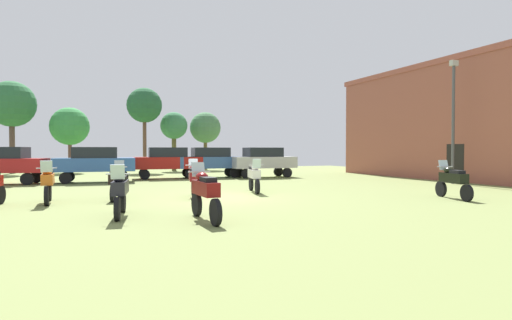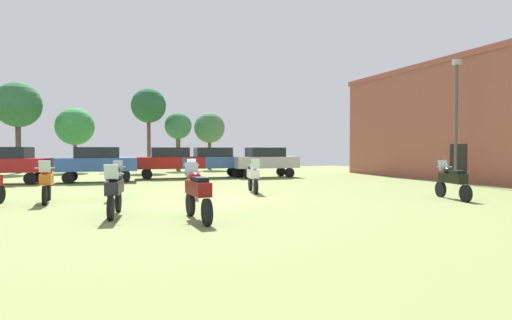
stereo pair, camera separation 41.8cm
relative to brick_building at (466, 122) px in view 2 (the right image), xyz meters
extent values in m
cube|color=olive|center=(-18.00, -4.29, -3.68)|extent=(44.00, 52.00, 0.02)
cube|color=#985041|center=(0.00, 0.00, -0.18)|extent=(6.00, 17.12, 7.01)
cube|color=#9B4F42|center=(0.00, 0.00, 3.50)|extent=(6.12, 17.46, 0.35)
cube|color=black|center=(-2.97, -2.14, -2.59)|extent=(0.08, 1.20, 2.20)
cylinder|color=black|center=(-23.77, -4.37, -3.34)|extent=(0.13, 0.66, 0.66)
cylinder|color=black|center=(-23.80, -2.85, -3.34)|extent=(0.13, 0.66, 0.66)
cube|color=#CC621C|center=(-23.79, -3.61, -2.83)|extent=(0.38, 1.30, 0.36)
ellipsoid|color=#CC621C|center=(-23.78, -3.90, -2.55)|extent=(0.33, 0.49, 0.24)
cube|color=black|center=(-23.79, -3.39, -2.59)|extent=(0.31, 0.57, 0.12)
cube|color=silver|center=(-23.78, -4.22, -2.37)|extent=(0.36, 0.16, 0.39)
cylinder|color=#B7B7BC|center=(-23.78, -4.13, -2.43)|extent=(0.62, 0.05, 0.04)
cylinder|color=black|center=(-21.82, -8.30, -3.35)|extent=(0.22, 0.64, 0.63)
cylinder|color=black|center=(-21.56, -6.78, -3.35)|extent=(0.22, 0.64, 0.63)
cube|color=black|center=(-21.69, -7.54, -2.86)|extent=(0.58, 1.35, 0.36)
ellipsoid|color=black|center=(-21.74, -7.83, -2.58)|extent=(0.40, 0.53, 0.24)
cube|color=black|center=(-21.65, -7.31, -2.62)|extent=(0.39, 0.60, 0.12)
cube|color=silver|center=(-21.80, -8.15, -2.40)|extent=(0.38, 0.21, 0.39)
cylinder|color=#B7B7BC|center=(-21.78, -8.05, -2.46)|extent=(0.62, 0.14, 0.04)
cylinder|color=black|center=(-19.73, -8.30, -3.33)|extent=(0.14, 0.67, 0.67)
cylinder|color=black|center=(-19.68, -9.93, -3.33)|extent=(0.14, 0.67, 0.67)
cube|color=maroon|center=(-19.70, -9.12, -2.82)|extent=(0.40, 1.40, 0.36)
ellipsoid|color=maroon|center=(-19.71, -8.80, -2.54)|extent=(0.33, 0.49, 0.24)
cube|color=black|center=(-19.69, -9.36, -2.58)|extent=(0.32, 0.57, 0.12)
cube|color=silver|center=(-19.72, -8.46, -2.36)|extent=(0.36, 0.16, 0.39)
cylinder|color=#B7B7BC|center=(-19.72, -8.56, -2.42)|extent=(0.62, 0.06, 0.04)
cylinder|color=black|center=(-9.64, -7.35, -3.36)|extent=(0.27, 0.62, 0.61)
cylinder|color=black|center=(-10.04, -8.87, -3.36)|extent=(0.27, 0.62, 0.61)
cube|color=black|center=(-9.84, -8.11, -2.88)|extent=(0.69, 1.38, 0.36)
ellipsoid|color=black|center=(-9.77, -7.82, -2.60)|extent=(0.43, 0.55, 0.24)
cube|color=black|center=(-9.90, -8.33, -2.64)|extent=(0.43, 0.62, 0.12)
cube|color=silver|center=(-9.68, -7.49, -2.42)|extent=(0.39, 0.24, 0.39)
cylinder|color=#B7B7BC|center=(-9.71, -7.59, -2.48)|extent=(0.61, 0.19, 0.04)
cylinder|color=black|center=(-21.35, -2.66, -3.36)|extent=(0.25, 0.62, 0.61)
cylinder|color=black|center=(-21.70, -4.25, -3.36)|extent=(0.25, 0.62, 0.61)
cube|color=black|center=(-21.53, -3.46, -2.88)|extent=(0.65, 1.43, 0.36)
ellipsoid|color=black|center=(-21.46, -3.15, -2.60)|extent=(0.42, 0.54, 0.24)
cube|color=black|center=(-21.58, -3.69, -2.64)|extent=(0.41, 0.61, 0.12)
cube|color=silver|center=(-21.39, -2.81, -2.42)|extent=(0.38, 0.23, 0.39)
cylinder|color=#B7B7BC|center=(-21.41, -2.92, -2.48)|extent=(0.61, 0.17, 0.04)
cylinder|color=black|center=(-15.98, -3.73, -3.35)|extent=(0.25, 0.64, 0.63)
cylinder|color=black|center=(-15.66, -2.22, -3.35)|extent=(0.25, 0.64, 0.63)
cube|color=silver|center=(-15.82, -2.98, -2.86)|extent=(0.62, 1.35, 0.36)
ellipsoid|color=silver|center=(-15.88, -3.26, -2.58)|extent=(0.41, 0.54, 0.24)
cube|color=black|center=(-15.77, -2.75, -2.62)|extent=(0.41, 0.61, 0.12)
cube|color=silver|center=(-15.95, -3.58, -2.40)|extent=(0.38, 0.22, 0.39)
cylinder|color=#B7B7BC|center=(-15.93, -3.49, -2.46)|extent=(0.61, 0.16, 0.04)
cylinder|color=black|center=(-18.59, -3.25, -3.34)|extent=(0.24, 0.67, 0.66)
cylinder|color=black|center=(-18.86, -4.69, -3.34)|extent=(0.24, 0.67, 0.66)
cube|color=maroon|center=(-18.72, -3.97, -2.83)|extent=(0.58, 1.29, 0.36)
ellipsoid|color=maroon|center=(-18.67, -3.69, -2.55)|extent=(0.40, 0.53, 0.24)
cube|color=black|center=(-18.77, -4.18, -2.59)|extent=(0.40, 0.61, 0.12)
cube|color=silver|center=(-18.62, -3.39, -2.37)|extent=(0.38, 0.22, 0.39)
cylinder|color=#B7B7BC|center=(-18.63, -3.48, -2.43)|extent=(0.62, 0.15, 0.04)
cylinder|color=black|center=(-13.07, 5.09, -3.35)|extent=(0.65, 0.24, 0.64)
cylinder|color=black|center=(-13.04, 6.53, -3.35)|extent=(0.65, 0.24, 0.64)
cylinder|color=black|center=(-10.15, 5.01, -3.35)|extent=(0.65, 0.24, 0.64)
cylinder|color=black|center=(-10.11, 6.45, -3.35)|extent=(0.65, 0.24, 0.64)
cube|color=#B3B1B3|center=(-11.59, 5.77, -2.65)|extent=(4.34, 1.90, 0.75)
cube|color=black|center=(-11.59, 5.77, -1.97)|extent=(2.40, 1.64, 0.61)
cylinder|color=black|center=(-25.43, 4.96, -3.35)|extent=(0.67, 0.34, 0.64)
cylinder|color=black|center=(-25.14, 6.37, -3.35)|extent=(0.67, 0.34, 0.64)
cube|color=#A2191B|center=(-26.72, 5.96, -2.65)|extent=(4.57, 2.63, 0.75)
cube|color=black|center=(-26.72, 5.96, -1.97)|extent=(2.63, 2.03, 0.61)
cylinder|color=black|center=(-16.41, 6.27, -3.35)|extent=(0.65, 0.26, 0.64)
cylinder|color=black|center=(-16.32, 7.71, -3.35)|extent=(0.65, 0.26, 0.64)
cylinder|color=black|center=(-13.49, 6.09, -3.35)|extent=(0.65, 0.26, 0.64)
cylinder|color=black|center=(-13.40, 7.53, -3.35)|extent=(0.65, 0.26, 0.64)
cube|color=#355992|center=(-14.91, 6.90, -2.65)|extent=(4.40, 2.07, 0.75)
cube|color=black|center=(-14.91, 6.90, -1.97)|extent=(2.46, 1.73, 0.61)
cylinder|color=black|center=(-23.60, 4.88, -3.35)|extent=(0.65, 0.27, 0.64)
cylinder|color=black|center=(-23.50, 6.32, -3.35)|extent=(0.65, 0.27, 0.64)
cylinder|color=black|center=(-20.69, 4.67, -3.35)|extent=(0.65, 0.27, 0.64)
cylinder|color=black|center=(-20.58, 6.11, -3.35)|extent=(0.65, 0.27, 0.64)
cube|color=#2F579D|center=(-22.09, 5.49, -2.65)|extent=(4.42, 2.11, 0.75)
cube|color=black|center=(-22.09, 5.49, -1.97)|extent=(2.47, 1.75, 0.61)
cylinder|color=black|center=(-19.24, 6.51, -3.35)|extent=(0.66, 0.27, 0.64)
cylinder|color=black|center=(-19.11, 7.95, -3.35)|extent=(0.66, 0.27, 0.64)
cylinder|color=black|center=(-16.32, 6.26, -3.35)|extent=(0.66, 0.27, 0.64)
cylinder|color=black|center=(-16.20, 7.69, -3.35)|extent=(0.66, 0.27, 0.64)
cube|color=#A01712|center=(-17.72, 7.10, -2.65)|extent=(4.44, 2.17, 0.75)
cube|color=black|center=(-17.72, 7.10, -1.97)|extent=(2.49, 1.78, 0.61)
cylinder|color=brown|center=(-23.80, 17.48, -2.12)|extent=(0.29, 0.29, 3.09)
sphere|color=#368B43|center=(-23.80, 17.48, 0.12)|extent=(3.08, 3.08, 3.08)
cylinder|color=#503B34|center=(-27.90, 17.34, -1.36)|extent=(0.40, 0.40, 4.62)
sphere|color=#2B6739|center=(-27.90, 17.34, 1.75)|extent=(3.56, 3.56, 3.56)
cylinder|color=brown|center=(-17.99, 16.15, -1.19)|extent=(0.31, 0.31, 4.96)
sphere|color=#245A33|center=(-17.99, 16.15, 1.95)|extent=(2.93, 2.93, 2.93)
cylinder|color=brown|center=(-12.25, 17.76, -2.02)|extent=(0.33, 0.33, 3.29)
sphere|color=#437449|center=(-12.25, 17.76, 0.27)|extent=(2.87, 2.87, 2.87)
cylinder|color=brown|center=(-15.33, 17.07, -1.93)|extent=(0.40, 0.40, 3.48)
sphere|color=#367749|center=(-15.33, 17.07, 0.35)|extent=(2.39, 2.39, 2.39)
cylinder|color=#47474C|center=(-4.07, -2.93, -0.47)|extent=(0.16, 0.16, 6.40)
cube|color=#B2B2AD|center=(-4.07, -2.93, 2.88)|extent=(0.44, 0.24, 0.30)
camera|label=1|loc=(-22.54, -19.38, -1.83)|focal=28.68mm
camera|label=2|loc=(-22.15, -19.54, -1.83)|focal=28.68mm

